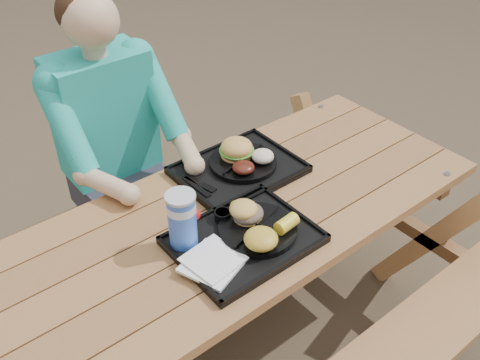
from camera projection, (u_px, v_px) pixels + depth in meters
ground at (240, 340)px, 2.33m from camera, size 60.00×60.00×0.00m
picnic_table at (240, 282)px, 2.11m from camera, size 1.80×1.49×0.75m
tray_near at (244, 240)px, 1.74m from camera, size 0.45×0.35×0.02m
tray_far at (239, 171)px, 2.05m from camera, size 0.45×0.35×0.02m
plate_near at (258, 229)px, 1.75m from camera, size 0.26×0.26×0.02m
plate_far at (243, 162)px, 2.06m from camera, size 0.26×0.26×0.02m
napkin_stack at (212, 263)px, 1.63m from camera, size 0.21×0.21×0.02m
soda_cup at (182, 221)px, 1.66m from camera, size 0.09×0.09×0.18m
condiment_bbq at (223, 216)px, 1.80m from camera, size 0.06×0.06×0.03m
condiment_mustard at (237, 208)px, 1.83m from camera, size 0.05×0.05×0.03m
sandwich at (248, 206)px, 1.75m from camera, size 0.10×0.10×0.10m
mac_cheese at (261, 239)px, 1.66m from camera, size 0.11×0.11×0.05m
corn_cob at (287, 224)px, 1.73m from camera, size 0.09×0.09×0.05m
cutlery_far at (199, 183)px, 1.96m from camera, size 0.06×0.15×0.01m
burger at (237, 144)px, 2.04m from camera, size 0.13×0.13×0.11m
baked_beans at (243, 167)px, 1.98m from camera, size 0.08×0.08×0.04m
potato_salad at (263, 156)px, 2.03m from camera, size 0.09×0.09×0.05m
diner at (114, 162)px, 2.30m from camera, size 0.48×0.84×1.28m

